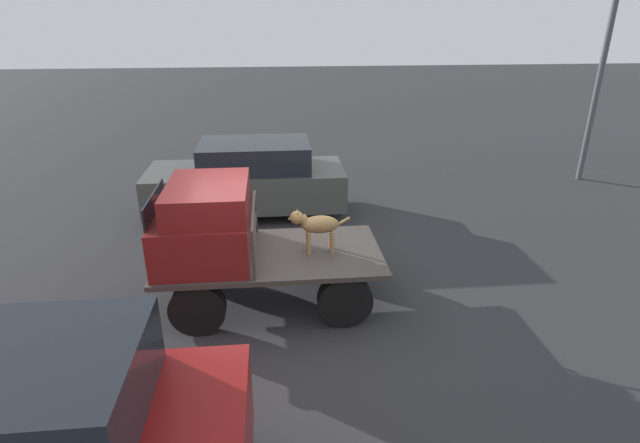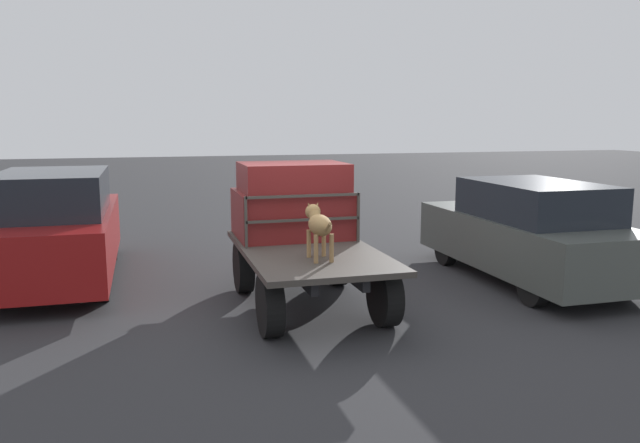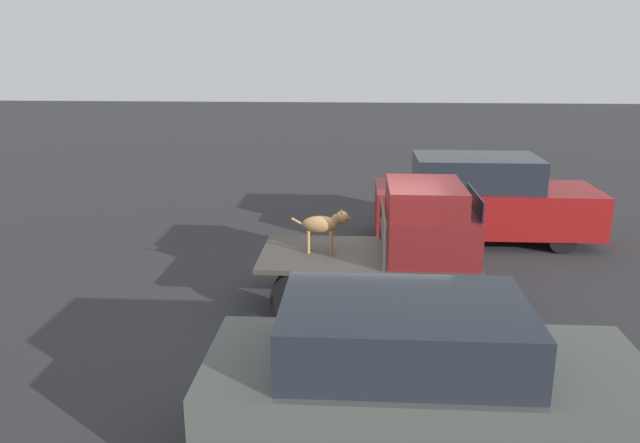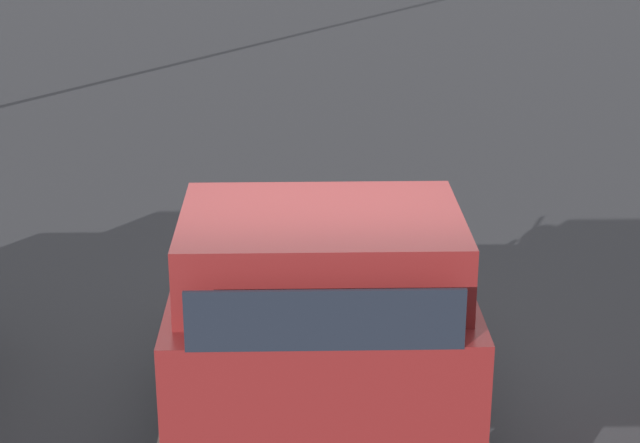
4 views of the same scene
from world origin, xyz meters
TOP-DOWN VIEW (x-y plane):
  - ground_plane at (0.00, 0.00)m, footprint 80.00×80.00m
  - flatbed_truck at (0.00, 0.00)m, footprint 3.54×1.89m
  - truck_cab at (0.98, 0.00)m, footprint 1.42×1.77m
  - truck_headboard at (0.24, 0.00)m, footprint 0.04×1.77m
  - dog at (-0.72, 0.03)m, footprint 1.00×0.28m
  - parked_sedan at (0.48, -4.04)m, footprint 4.54×1.85m
  - parked_pickup_far at (2.59, 3.74)m, footprint 4.84×1.85m

SIDE VIEW (x-z plane):
  - ground_plane at x=0.00m, z-range 0.00..0.00m
  - flatbed_truck at x=0.00m, z-range 0.17..1.07m
  - parked_sedan at x=0.48m, z-range 0.00..1.72m
  - parked_pickup_far at x=2.59m, z-range -0.02..1.89m
  - dog at x=-0.72m, z-range 1.00..1.74m
  - truck_headboard at x=0.24m, z-range 1.02..1.78m
  - truck_cab at x=0.98m, z-range 0.86..2.05m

